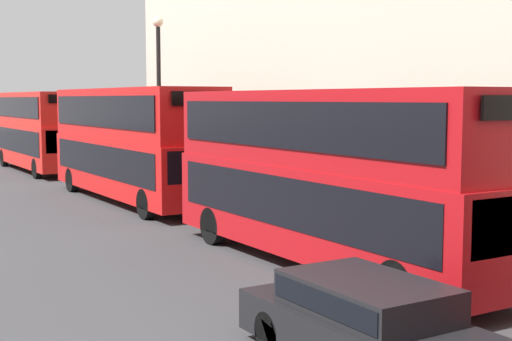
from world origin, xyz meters
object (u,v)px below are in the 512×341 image
at_px(bus_trailing, 40,128).
at_px(car_hatchback, 369,323).
at_px(pedestrian, 413,218).
at_px(bus_second_in_queue, 330,170).
at_px(bus_third_in_queue, 132,140).

distance_m(bus_trailing, car_hatchback, 31.42).
height_order(bus_trailing, pedestrian, bus_trailing).
relative_size(bus_second_in_queue, bus_third_in_queue, 0.93).
bearing_deg(car_hatchback, bus_trailing, 83.78).
relative_size(bus_third_in_queue, bus_trailing, 1.06).
bearing_deg(pedestrian, bus_third_in_queue, 104.13).
bearing_deg(bus_third_in_queue, bus_trailing, 90.00).
distance_m(bus_trailing, pedestrian, 25.57).
distance_m(bus_second_in_queue, bus_trailing, 25.73).
bearing_deg(bus_trailing, car_hatchback, -96.22).
bearing_deg(car_hatchback, bus_third_in_queue, 79.15).
height_order(car_hatchback, pedestrian, pedestrian).
xyz_separation_m(bus_third_in_queue, car_hatchback, (-3.40, -17.73, -1.65)).
bearing_deg(pedestrian, bus_second_in_queue, -172.68).
xyz_separation_m(bus_second_in_queue, bus_third_in_queue, (-0.00, 12.27, 0.09)).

